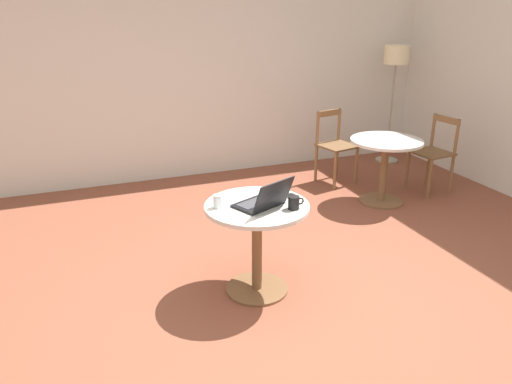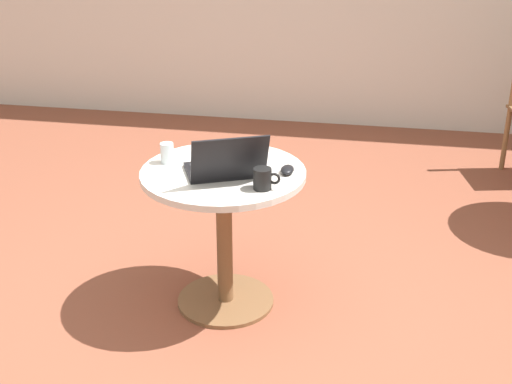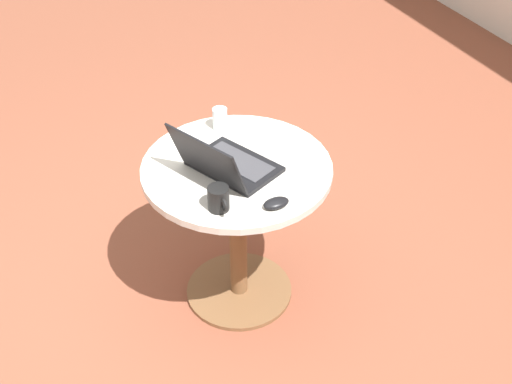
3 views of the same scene
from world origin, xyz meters
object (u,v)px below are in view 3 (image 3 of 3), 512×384
object	(u,v)px
laptop	(226,163)
mug	(219,199)
mouse	(276,203)
drinking_glass	(220,119)
cafe_table_near	(237,203)

from	to	relation	value
laptop	mug	distance (m)	0.22
mouse	drinking_glass	distance (m)	0.57
drinking_glass	cafe_table_near	bearing A→B (deg)	-10.28
mouse	mug	size ratio (longest dim) A/B	0.85
laptop	mug	size ratio (longest dim) A/B	3.65
cafe_table_near	drinking_glass	xyz separation A→B (m)	(-0.28, 0.05, 0.23)
cafe_table_near	mug	size ratio (longest dim) A/B	6.43
mouse	drinking_glass	bearing A→B (deg)	177.50
cafe_table_near	drinking_glass	distance (m)	0.36
cafe_table_near	drinking_glass	size ratio (longest dim) A/B	7.97
drinking_glass	laptop	bearing A→B (deg)	-19.48
mouse	drinking_glass	size ratio (longest dim) A/B	1.06
cafe_table_near	mouse	bearing A→B (deg)	5.00
cafe_table_near	mouse	distance (m)	0.35
cafe_table_near	laptop	bearing A→B (deg)	-66.39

